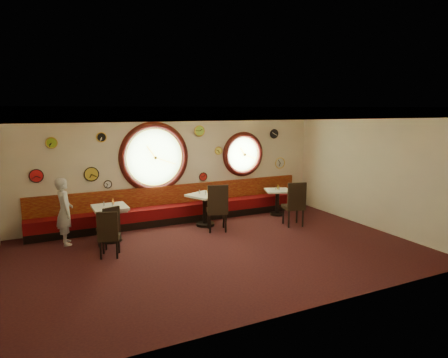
{
  "coord_description": "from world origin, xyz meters",
  "views": [
    {
      "loc": [
        -3.66,
        -7.77,
        3.17
      ],
      "look_at": [
        0.49,
        0.8,
        1.5
      ],
      "focal_mm": 32.0,
      "sensor_mm": 36.0,
      "label": 1
    }
  ],
  "objects_px": {
    "table_a": "(111,220)",
    "chair_d": "(295,201)",
    "waiter": "(65,211)",
    "chair_c": "(217,205)",
    "condiment_c_bottle": "(208,190)",
    "condiment_d_pepper": "(279,188)",
    "condiment_d_bottle": "(278,187)",
    "condiment_b_salt": "(104,204)",
    "condiment_a_bottle": "(114,204)",
    "table_d": "(277,199)",
    "condiment_b_bottle": "(113,202)",
    "condiment_c_salt": "(199,192)",
    "condiment_a_pepper": "(113,208)",
    "condiment_d_salt": "(276,188)",
    "table_c": "(205,206)",
    "chair_b": "(108,231)",
    "chair_a": "(110,224)",
    "table_b": "(110,219)",
    "condiment_c_pepper": "(205,193)",
    "condiment_a_salt": "(104,207)",
    "condiment_b_pepper": "(112,205)"
  },
  "relations": [
    {
      "from": "condiment_d_bottle",
      "to": "condiment_c_pepper",
      "type": "bearing_deg",
      "value": -175.2
    },
    {
      "from": "table_a",
      "to": "condiment_a_pepper",
      "type": "height_order",
      "value": "condiment_a_pepper"
    },
    {
      "from": "condiment_c_salt",
      "to": "condiment_b_bottle",
      "type": "distance_m",
      "value": 2.37
    },
    {
      "from": "chair_a",
      "to": "condiment_b_salt",
      "type": "xyz_separation_m",
      "value": [
        -0.03,
        0.56,
        0.37
      ]
    },
    {
      "from": "condiment_b_pepper",
      "to": "condiment_c_pepper",
      "type": "height_order",
      "value": "condiment_b_pepper"
    },
    {
      "from": "condiment_b_salt",
      "to": "condiment_d_bottle",
      "type": "distance_m",
      "value": 5.17
    },
    {
      "from": "chair_c",
      "to": "condiment_c_bottle",
      "type": "bearing_deg",
      "value": 102.26
    },
    {
      "from": "condiment_d_bottle",
      "to": "chair_d",
      "type": "bearing_deg",
      "value": -102.88
    },
    {
      "from": "chair_c",
      "to": "condiment_a_bottle",
      "type": "xyz_separation_m",
      "value": [
        -2.51,
        0.72,
        0.12
      ]
    },
    {
      "from": "condiment_d_pepper",
      "to": "condiment_d_bottle",
      "type": "distance_m",
      "value": 0.09
    },
    {
      "from": "condiment_c_salt",
      "to": "table_c",
      "type": "bearing_deg",
      "value": -45.49
    },
    {
      "from": "table_a",
      "to": "waiter",
      "type": "height_order",
      "value": "waiter"
    },
    {
      "from": "condiment_b_pepper",
      "to": "condiment_c_bottle",
      "type": "xyz_separation_m",
      "value": [
        2.67,
        0.44,
        0.05
      ]
    },
    {
      "from": "chair_b",
      "to": "condiment_b_bottle",
      "type": "distance_m",
      "value": 1.33
    },
    {
      "from": "table_a",
      "to": "condiment_c_bottle",
      "type": "relative_size",
      "value": 4.29
    },
    {
      "from": "chair_d",
      "to": "condiment_a_salt",
      "type": "height_order",
      "value": "chair_d"
    },
    {
      "from": "chair_b",
      "to": "condiment_d_salt",
      "type": "bearing_deg",
      "value": 33.82
    },
    {
      "from": "condiment_d_salt",
      "to": "condiment_d_bottle",
      "type": "height_order",
      "value": "condiment_d_bottle"
    },
    {
      "from": "chair_a",
      "to": "condiment_a_pepper",
      "type": "bearing_deg",
      "value": 52.58
    },
    {
      "from": "condiment_a_bottle",
      "to": "condiment_a_salt",
      "type": "bearing_deg",
      "value": -151.8
    },
    {
      "from": "condiment_a_pepper",
      "to": "condiment_a_bottle",
      "type": "xyz_separation_m",
      "value": [
        0.06,
        0.2,
        0.03
      ]
    },
    {
      "from": "chair_b",
      "to": "condiment_d_pepper",
      "type": "xyz_separation_m",
      "value": [
        5.26,
        1.39,
        0.23
      ]
    },
    {
      "from": "table_c",
      "to": "chair_b",
      "type": "bearing_deg",
      "value": -154.73
    },
    {
      "from": "table_a",
      "to": "chair_d",
      "type": "bearing_deg",
      "value": -12.94
    },
    {
      "from": "table_a",
      "to": "condiment_c_salt",
      "type": "distance_m",
      "value": 2.48
    },
    {
      "from": "table_a",
      "to": "chair_a",
      "type": "bearing_deg",
      "value": -101.53
    },
    {
      "from": "chair_c",
      "to": "chair_d",
      "type": "height_order",
      "value": "chair_c"
    },
    {
      "from": "table_c",
      "to": "chair_c",
      "type": "relative_size",
      "value": 1.36
    },
    {
      "from": "condiment_b_bottle",
      "to": "condiment_c_salt",
      "type": "bearing_deg",
      "value": 5.18
    },
    {
      "from": "condiment_a_salt",
      "to": "condiment_b_bottle",
      "type": "distance_m",
      "value": 0.24
    },
    {
      "from": "table_a",
      "to": "waiter",
      "type": "xyz_separation_m",
      "value": [
        -1.03,
        0.09,
        0.32
      ]
    },
    {
      "from": "chair_b",
      "to": "condiment_b_salt",
      "type": "xyz_separation_m",
      "value": [
        0.12,
        1.2,
        0.33
      ]
    },
    {
      "from": "table_b",
      "to": "condiment_a_pepper",
      "type": "bearing_deg",
      "value": 47.04
    },
    {
      "from": "chair_d",
      "to": "condiment_d_salt",
      "type": "height_order",
      "value": "chair_d"
    },
    {
      "from": "table_c",
      "to": "condiment_d_salt",
      "type": "distance_m",
      "value": 2.4
    },
    {
      "from": "table_a",
      "to": "condiment_c_pepper",
      "type": "distance_m",
      "value": 2.57
    },
    {
      "from": "condiment_b_bottle",
      "to": "waiter",
      "type": "bearing_deg",
      "value": 173.21
    },
    {
      "from": "table_b",
      "to": "condiment_b_bottle",
      "type": "bearing_deg",
      "value": 51.08
    },
    {
      "from": "condiment_a_pepper",
      "to": "condiment_c_pepper",
      "type": "bearing_deg",
      "value": 1.65
    },
    {
      "from": "table_a",
      "to": "condiment_b_salt",
      "type": "height_order",
      "value": "condiment_b_salt"
    },
    {
      "from": "table_b",
      "to": "table_c",
      "type": "xyz_separation_m",
      "value": [
        2.58,
        0.22,
        0.01
      ]
    },
    {
      "from": "condiment_a_pepper",
      "to": "condiment_d_bottle",
      "type": "relative_size",
      "value": 0.63
    },
    {
      "from": "table_b",
      "to": "table_d",
      "type": "bearing_deg",
      "value": 3.54
    },
    {
      "from": "chair_a",
      "to": "condiment_d_bottle",
      "type": "relative_size",
      "value": 4.32
    },
    {
      "from": "condiment_c_salt",
      "to": "condiment_d_bottle",
      "type": "bearing_deg",
      "value": 0.57
    },
    {
      "from": "table_a",
      "to": "condiment_b_bottle",
      "type": "relative_size",
      "value": 5.1
    },
    {
      "from": "chair_b",
      "to": "chair_c",
      "type": "height_order",
      "value": "chair_c"
    },
    {
      "from": "condiment_b_bottle",
      "to": "condiment_c_bottle",
      "type": "bearing_deg",
      "value": 4.76
    },
    {
      "from": "table_a",
      "to": "table_d",
      "type": "xyz_separation_m",
      "value": [
        4.97,
        0.15,
        0.0
      ]
    },
    {
      "from": "condiment_c_pepper",
      "to": "condiment_a_bottle",
      "type": "relative_size",
      "value": 0.56
    }
  ]
}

